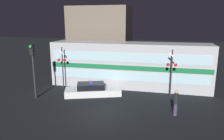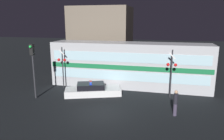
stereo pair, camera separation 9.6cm
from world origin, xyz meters
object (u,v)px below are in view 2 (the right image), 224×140
object	(u,v)px
pedestrian	(175,103)
traffic_light_corner	(33,61)
train	(129,65)
police_car	(92,90)
crossing_signal_near	(171,69)

from	to	relation	value
pedestrian	traffic_light_corner	distance (m)	11.67
train	traffic_light_corner	bearing A→B (deg)	-143.57
pedestrian	traffic_light_corner	world-z (taller)	traffic_light_corner
police_car	crossing_signal_near	world-z (taller)	crossing_signal_near
train	crossing_signal_near	distance (m)	4.66
train	crossing_signal_near	size ratio (longest dim) A/B	3.73
police_car	pedestrian	distance (m)	7.52
pedestrian	train	bearing A→B (deg)	124.78
traffic_light_corner	train	bearing A→B (deg)	36.43
police_car	pedestrian	xyz separation A→B (m)	(6.97, -2.78, 0.51)
pedestrian	crossing_signal_near	distance (m)	4.01
police_car	crossing_signal_near	bearing A→B (deg)	-12.20
pedestrian	crossing_signal_near	xyz separation A→B (m)	(-0.28, 3.70, 1.52)
train	pedestrian	bearing A→B (deg)	-55.22
police_car	pedestrian	size ratio (longest dim) A/B	2.81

